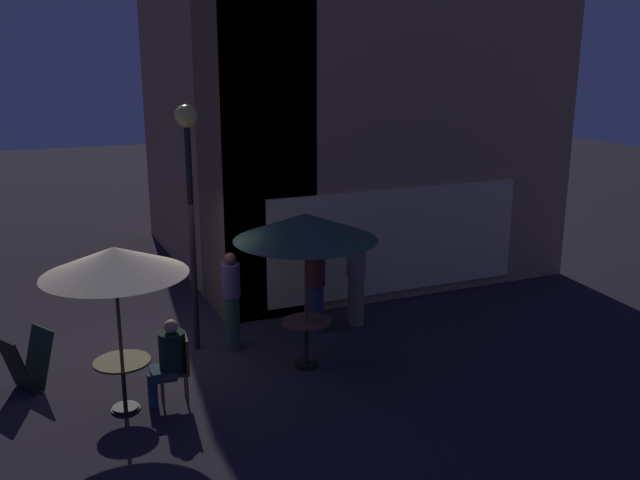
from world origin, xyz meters
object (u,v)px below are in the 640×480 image
at_px(patio_umbrella_1, 306,227).
at_px(patron_standing_2, 356,277).
at_px(menu_sandwich_board, 27,361).
at_px(patron_standing_1, 315,288).
at_px(cafe_table_1, 306,332).
at_px(patron_standing_3, 232,301).
at_px(street_lamp_near_corner, 189,171).
at_px(cafe_table_0, 123,373).
at_px(patron_seated_0, 169,357).
at_px(patio_umbrella_0, 114,262).
at_px(cafe_chair_0, 180,363).

relative_size(patio_umbrella_1, patron_standing_2, 1.38).
height_order(menu_sandwich_board, patron_standing_1, patron_standing_1).
height_order(cafe_table_1, patron_standing_2, patron_standing_2).
xyz_separation_m(patio_umbrella_1, patron_standing_3, (-0.88, 1.14, -1.43)).
distance_m(street_lamp_near_corner, patron_standing_2, 3.63).
bearing_deg(patron_standing_1, cafe_table_1, 8.46).
height_order(cafe_table_0, patron_standing_2, patron_standing_2).
relative_size(cafe_table_1, patio_umbrella_1, 0.31).
bearing_deg(patron_seated_0, cafe_table_1, -164.00).
relative_size(menu_sandwich_board, patron_standing_3, 0.52).
bearing_deg(cafe_table_1, street_lamp_near_corner, 135.16).
height_order(cafe_table_1, patio_umbrella_0, patio_umbrella_0).
distance_m(cafe_table_0, patron_standing_2, 4.71).
bearing_deg(patio_umbrella_1, cafe_table_0, -173.79).
relative_size(patio_umbrella_0, patron_standing_1, 1.45).
bearing_deg(patio_umbrella_1, cafe_table_1, 0.00).
bearing_deg(menu_sandwich_board, patron_standing_3, -24.86).
height_order(patio_umbrella_0, patio_umbrella_1, patio_umbrella_1).
height_order(street_lamp_near_corner, patron_standing_2, street_lamp_near_corner).
relative_size(menu_sandwich_board, patron_seated_0, 0.69).
distance_m(street_lamp_near_corner, cafe_table_0, 3.34).
relative_size(cafe_table_1, patron_seated_0, 0.61).
xyz_separation_m(menu_sandwich_board, patron_standing_2, (5.61, 0.40, 0.47)).
distance_m(cafe_table_0, patron_standing_1, 3.96).
distance_m(cafe_table_1, patron_standing_3, 1.46).
distance_m(street_lamp_near_corner, patron_standing_1, 3.08).
relative_size(cafe_table_1, cafe_chair_0, 0.77).
distance_m(street_lamp_near_corner, patio_umbrella_1, 2.14).
height_order(street_lamp_near_corner, patio_umbrella_1, street_lamp_near_corner).
bearing_deg(cafe_chair_0, cafe_table_1, -162.94).
xyz_separation_m(street_lamp_near_corner, patron_seated_0, (-0.82, -1.80, -2.31)).
distance_m(cafe_table_0, patio_umbrella_1, 3.37).
bearing_deg(patron_standing_3, patio_umbrella_1, -101.39).
relative_size(cafe_table_1, patron_standing_3, 0.46).
bearing_deg(patron_standing_3, patron_standing_2, -44.98).
bearing_deg(patron_standing_1, cafe_chair_0, -21.59).
xyz_separation_m(cafe_chair_0, patron_seated_0, (-0.14, 0.02, 0.12)).
xyz_separation_m(patron_standing_1, patron_standing_2, (0.81, -0.02, 0.10)).
bearing_deg(cafe_chair_0, patron_standing_3, -122.24).
xyz_separation_m(patron_seated_0, patron_standing_1, (2.96, 1.71, 0.10)).
xyz_separation_m(street_lamp_near_corner, cafe_chair_0, (-0.68, -1.81, -2.42)).
xyz_separation_m(street_lamp_near_corner, cafe_table_0, (-1.45, -1.73, -2.47)).
bearing_deg(patio_umbrella_0, patio_umbrella_1, 6.21).
bearing_deg(cafe_table_1, patron_standing_2, 40.46).
distance_m(cafe_table_0, cafe_chair_0, 0.78).
height_order(cafe_chair_0, patron_standing_3, patron_standing_3).
height_order(cafe_table_0, patio_umbrella_1, patio_umbrella_1).
bearing_deg(cafe_chair_0, street_lamp_near_corner, -104.19).
height_order(cafe_chair_0, patron_standing_2, patron_standing_2).
bearing_deg(patio_umbrella_1, patron_standing_1, 61.49).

